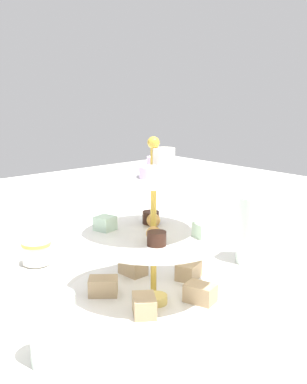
% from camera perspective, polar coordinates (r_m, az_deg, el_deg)
% --- Properties ---
extents(ground_plane, '(2.40, 2.40, 0.00)m').
position_cam_1_polar(ground_plane, '(0.84, 0.00, -12.44)').
color(ground_plane, silver).
extents(tiered_serving_stand, '(0.30, 0.30, 0.28)m').
position_cam_1_polar(tiered_serving_stand, '(0.81, 0.03, -7.09)').
color(tiered_serving_stand, white).
rests_on(tiered_serving_stand, ground_plane).
extents(water_glass_tall_right, '(0.07, 0.07, 0.14)m').
position_cam_1_polar(water_glass_tall_right, '(0.99, 11.86, -4.45)').
color(water_glass_tall_right, silver).
rests_on(water_glass_tall_right, ground_plane).
extents(water_glass_short_left, '(0.06, 0.06, 0.07)m').
position_cam_1_polar(water_glass_short_left, '(0.87, -17.92, -9.62)').
color(water_glass_short_left, silver).
rests_on(water_glass_short_left, ground_plane).
extents(teacup_with_saucer, '(0.09, 0.09, 0.05)m').
position_cam_1_polar(teacup_with_saucer, '(0.99, -13.83, -7.25)').
color(teacup_with_saucer, white).
rests_on(teacup_with_saucer, ground_plane).
extents(butter_knife_right, '(0.09, 0.16, 0.00)m').
position_cam_1_polar(butter_knife_right, '(1.12, -3.47, -5.74)').
color(butter_knife_right, silver).
rests_on(butter_knife_right, ground_plane).
extents(water_glass_mid_back, '(0.06, 0.06, 0.09)m').
position_cam_1_polar(water_glass_mid_back, '(0.65, -11.94, -15.75)').
color(water_glass_mid_back, silver).
rests_on(water_glass_mid_back, ground_plane).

